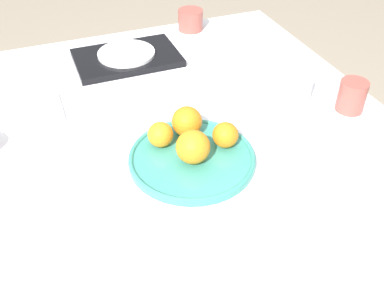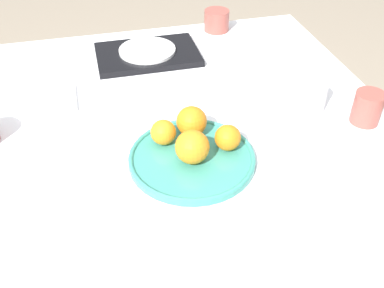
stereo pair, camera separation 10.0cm
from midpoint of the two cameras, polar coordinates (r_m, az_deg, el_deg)
The scene contains 13 objects.
ground_plane at distance 1.77m, azimuth -0.85°, elevation -16.18°, with size 12.00×12.00×0.00m, color gray.
table at distance 1.48m, azimuth -0.99°, elevation -7.48°, with size 1.17×0.97×0.77m.
fruit_platter at distance 1.03m, azimuth 2.79°, elevation -1.88°, with size 0.29×0.29×0.02m.
orange_0 at distance 1.04m, azimuth 7.32°, elevation 0.70°, with size 0.06×0.06×0.06m.
orange_1 at distance 1.05m, azimuth -0.94°, elevation 1.40°, with size 0.06×0.06×0.06m.
orange_2 at distance 0.99m, azimuth 2.93°, elevation -0.50°, with size 0.08×0.08×0.08m.
orange_3 at distance 1.07m, azimuth 2.62°, elevation 2.79°, with size 0.07×0.07×0.07m.
water_glass at distance 1.23m, azimuth 17.32°, elevation 6.00°, with size 0.07×0.07×0.10m.
serving_tray at distance 1.46m, azimuth -3.76°, elevation 11.22°, with size 0.32×0.21×0.02m.
side_plate at distance 1.45m, azimuth -3.79°, elevation 11.74°, with size 0.18×0.18×0.01m.
cup_0 at distance 1.63m, azimuth 4.97°, elevation 15.32°, with size 0.09×0.09×0.07m.
cup_1 at distance 1.24m, azimuth 23.58°, elevation 4.16°, with size 0.07×0.07×0.08m.
napkin at distance 1.28m, azimuth -15.62°, elevation 5.22°, with size 0.15×0.14×0.01m.
Camera 2 is at (-0.18, -1.02, 1.45)m, focal length 42.00 mm.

